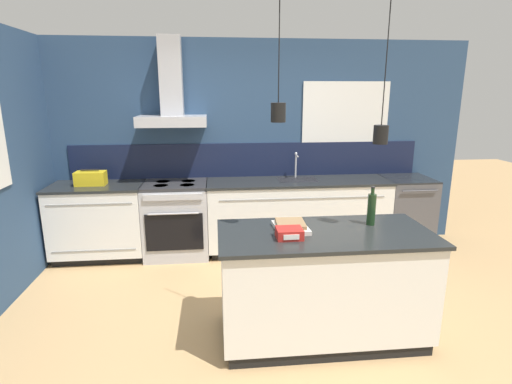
{
  "coord_description": "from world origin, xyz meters",
  "views": [
    {
      "loc": [
        -0.43,
        -3.04,
        1.98
      ],
      "look_at": [
        -0.05,
        0.61,
        1.05
      ],
      "focal_mm": 28.0,
      "sensor_mm": 36.0,
      "label": 1
    }
  ],
  "objects_px": {
    "bottle_on_island": "(371,209)",
    "red_supply_box": "(289,233)",
    "oven_range": "(177,219)",
    "dishwasher": "(404,212)",
    "yellow_toolbox": "(91,178)",
    "book_stack": "(291,226)"
  },
  "relations": [
    {
      "from": "bottle_on_island",
      "to": "red_supply_box",
      "type": "relative_size",
      "value": 1.67
    },
    {
      "from": "oven_range",
      "to": "red_supply_box",
      "type": "distance_m",
      "value": 2.26
    },
    {
      "from": "bottle_on_island",
      "to": "red_supply_box",
      "type": "xyz_separation_m",
      "value": [
        -0.72,
        -0.24,
        -0.1
      ]
    },
    {
      "from": "dishwasher",
      "to": "yellow_toolbox",
      "type": "distance_m",
      "value": 3.92
    },
    {
      "from": "bottle_on_island",
      "to": "red_supply_box",
      "type": "bearing_deg",
      "value": -161.68
    },
    {
      "from": "oven_range",
      "to": "red_supply_box",
      "type": "height_order",
      "value": "red_supply_box"
    },
    {
      "from": "dishwasher",
      "to": "red_supply_box",
      "type": "distance_m",
      "value": 2.77
    },
    {
      "from": "oven_range",
      "to": "yellow_toolbox",
      "type": "bearing_deg",
      "value": 179.74
    },
    {
      "from": "red_supply_box",
      "to": "dishwasher",
      "type": "bearing_deg",
      "value": 45.98
    },
    {
      "from": "oven_range",
      "to": "bottle_on_island",
      "type": "distance_m",
      "value": 2.52
    },
    {
      "from": "oven_range",
      "to": "book_stack",
      "type": "bearing_deg",
      "value": -58.82
    },
    {
      "from": "dishwasher",
      "to": "bottle_on_island",
      "type": "relative_size",
      "value": 2.81
    },
    {
      "from": "dishwasher",
      "to": "red_supply_box",
      "type": "bearing_deg",
      "value": -134.02
    },
    {
      "from": "bottle_on_island",
      "to": "book_stack",
      "type": "distance_m",
      "value": 0.69
    },
    {
      "from": "dishwasher",
      "to": "book_stack",
      "type": "relative_size",
      "value": 2.72
    },
    {
      "from": "dishwasher",
      "to": "bottle_on_island",
      "type": "distance_m",
      "value": 2.16
    },
    {
      "from": "red_supply_box",
      "to": "yellow_toolbox",
      "type": "bearing_deg",
      "value": 135.5
    },
    {
      "from": "oven_range",
      "to": "book_stack",
      "type": "height_order",
      "value": "book_stack"
    },
    {
      "from": "oven_range",
      "to": "dishwasher",
      "type": "xyz_separation_m",
      "value": [
        2.92,
        0.0,
        0.0
      ]
    },
    {
      "from": "oven_range",
      "to": "dishwasher",
      "type": "height_order",
      "value": "same"
    },
    {
      "from": "dishwasher",
      "to": "red_supply_box",
      "type": "xyz_separation_m",
      "value": [
        -1.89,
        -1.96,
        0.49
      ]
    },
    {
      "from": "dishwasher",
      "to": "yellow_toolbox",
      "type": "bearing_deg",
      "value": 180.0
    }
  ]
}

